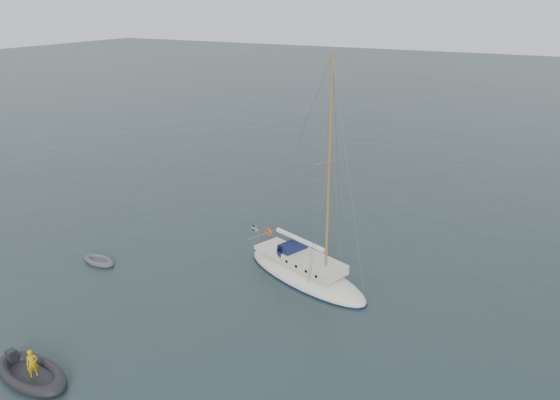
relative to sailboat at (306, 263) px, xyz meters
The scene contains 4 objects.
ground 2.28m from the sailboat, 129.18° to the right, with size 300.00×300.00×0.00m, color black.
sailboat is the anchor object (origin of this frame).
dinghy 12.98m from the sailboat, 160.61° to the right, with size 2.43×1.10×0.35m.
rib 15.29m from the sailboat, 115.84° to the right, with size 4.27×1.94×1.52m.
Camera 1 is at (13.40, -24.32, 15.58)m, focal length 35.00 mm.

